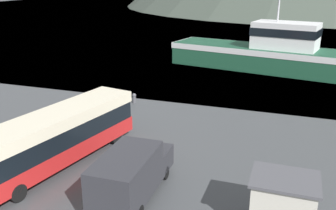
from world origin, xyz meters
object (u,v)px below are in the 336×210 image
Objects in this scene: fishing_boat at (269,52)px; dock_kiosk at (283,204)px; tour_bus at (58,135)px; delivery_van at (132,173)px.

fishing_boat reaches higher than dock_kiosk.
dock_kiosk is at bearing -162.53° from fishing_boat.
fishing_boat reaches higher than tour_bus.
fishing_boat reaches higher than delivery_van.
delivery_van is 0.27× the size of fishing_boat.
delivery_van is at bearing 178.68° from dock_kiosk.
tour_bus is 5.67m from delivery_van.
dock_kiosk is (3.19, -29.88, -0.82)m from fishing_boat.
delivery_van is (5.34, -1.84, -0.45)m from tour_bus.
dock_kiosk is at bearing 1.77° from tour_bus.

